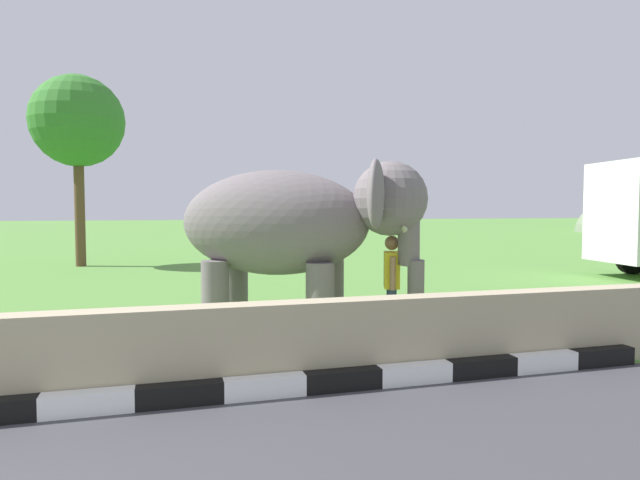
% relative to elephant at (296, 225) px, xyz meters
% --- Properties ---
extents(barrier_parapet, '(28.00, 0.36, 1.00)m').
position_rel_elephant_xyz_m(barrier_parapet, '(-1.80, -2.42, -1.32)').
color(barrier_parapet, tan).
rests_on(barrier_parapet, ground_plane).
extents(elephant, '(3.98, 3.36, 2.82)m').
position_rel_elephant_xyz_m(elephant, '(0.00, 0.00, 0.00)').
color(elephant, slate).
rests_on(elephant, ground_plane).
extents(person_handler, '(0.36, 0.62, 1.66)m').
position_rel_elephant_xyz_m(person_handler, '(1.44, -0.52, -0.90)').
color(person_handler, navy).
rests_on(person_handler, ground_plane).
extents(tree_distant, '(3.29, 3.29, 6.92)m').
position_rel_elephant_xyz_m(tree_distant, '(-5.06, 12.97, 3.40)').
color(tree_distant, brown).
rests_on(tree_distant, ground_plane).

